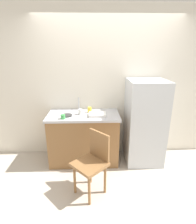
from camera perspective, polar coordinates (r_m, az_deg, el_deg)
ground_plane at (r=2.99m, az=4.13°, el=-21.34°), size 8.00×8.00×0.00m
back_wall at (r=3.34m, az=2.92°, el=8.53°), size 4.80×0.10×2.67m
cabinet_base at (r=3.29m, az=-4.43°, el=-8.35°), size 1.19×0.60×0.86m
countertop at (r=3.11m, az=-4.64°, el=-0.97°), size 1.23×0.64×0.04m
faucet at (r=3.31m, az=-6.09°, el=2.62°), size 0.02×0.02×0.22m
refrigerator at (r=3.27m, az=14.46°, el=-3.16°), size 0.63×0.64×1.48m
chair at (r=2.56m, az=-1.63°, el=-15.11°), size 0.57×0.57×0.89m
dish_tray at (r=2.98m, az=-0.16°, el=-0.86°), size 0.28×0.20×0.05m
hotplate at (r=3.04m, az=-9.77°, el=-1.05°), size 0.17×0.17×0.02m
cup_yellow at (r=3.17m, az=-2.66°, el=0.74°), size 0.07×0.07×0.09m
cup_white at (r=3.07m, az=-5.54°, el=0.05°), size 0.07×0.07×0.09m
cup_green at (r=2.92m, az=-11.01°, el=-1.49°), size 0.07×0.07×0.07m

